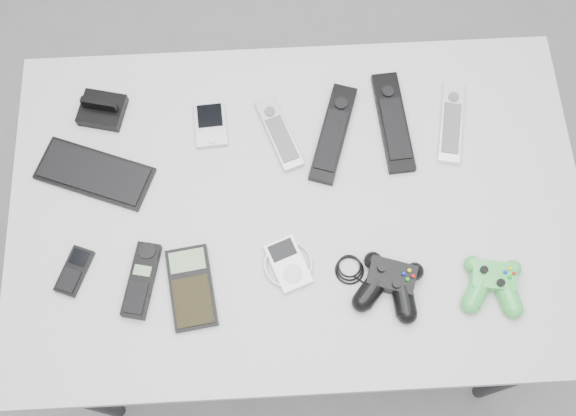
{
  "coord_description": "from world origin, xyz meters",
  "views": [
    {
      "loc": [
        0.01,
        -0.58,
        2.09
      ],
      "look_at": [
        0.03,
        -0.1,
        0.81
      ],
      "focal_mm": 42.0,
      "sensor_mm": 36.0,
      "label": 1
    }
  ],
  "objects_px": {
    "pda": "(211,125)",
    "cordless_handset": "(141,280)",
    "remote_silver_a": "(279,133)",
    "mobile_phone": "(74,271)",
    "pda_keyboard": "(95,173)",
    "mp3_player": "(288,264)",
    "desk": "(296,216)",
    "remote_black_b": "(393,122)",
    "remote_black_a": "(333,133)",
    "controller_black": "(390,283)",
    "remote_silver_b": "(451,122)",
    "calculator": "(191,287)",
    "controller_green": "(493,283)"
  },
  "relations": [
    {
      "from": "desk",
      "to": "mp3_player",
      "type": "distance_m",
      "value": 0.15
    },
    {
      "from": "pda",
      "to": "cordless_handset",
      "type": "xyz_separation_m",
      "value": [
        -0.14,
        -0.34,
        0.0
      ]
    },
    {
      "from": "remote_silver_a",
      "to": "mp3_player",
      "type": "xyz_separation_m",
      "value": [
        0.0,
        -0.29,
        -0.0
      ]
    },
    {
      "from": "pda",
      "to": "mobile_phone",
      "type": "bearing_deg",
      "value": -135.05
    },
    {
      "from": "remote_black_b",
      "to": "remote_silver_b",
      "type": "distance_m",
      "value": 0.13
    },
    {
      "from": "remote_black_b",
      "to": "cordless_handset",
      "type": "xyz_separation_m",
      "value": [
        -0.53,
        -0.32,
        0.0
      ]
    },
    {
      "from": "mobile_phone",
      "to": "calculator",
      "type": "xyz_separation_m",
      "value": [
        0.23,
        -0.05,
        -0.0
      ]
    },
    {
      "from": "mp3_player",
      "to": "remote_black_a",
      "type": "bearing_deg",
      "value": 47.94
    },
    {
      "from": "remote_black_a",
      "to": "calculator",
      "type": "xyz_separation_m",
      "value": [
        -0.3,
        -0.32,
        -0.0
      ]
    },
    {
      "from": "desk",
      "to": "pda",
      "type": "distance_m",
      "value": 0.27
    },
    {
      "from": "mobile_phone",
      "to": "pda_keyboard",
      "type": "bearing_deg",
      "value": 103.58
    },
    {
      "from": "pda",
      "to": "controller_green",
      "type": "height_order",
      "value": "controller_green"
    },
    {
      "from": "desk",
      "to": "pda_keyboard",
      "type": "bearing_deg",
      "value": 168.08
    },
    {
      "from": "cordless_handset",
      "to": "calculator",
      "type": "height_order",
      "value": "cordless_handset"
    },
    {
      "from": "desk",
      "to": "controller_green",
      "type": "height_order",
      "value": "controller_green"
    },
    {
      "from": "desk",
      "to": "pda",
      "type": "relative_size",
      "value": 11.61
    },
    {
      "from": "pda_keyboard",
      "to": "remote_silver_b",
      "type": "xyz_separation_m",
      "value": [
        0.76,
        0.08,
        0.0
      ]
    },
    {
      "from": "remote_silver_b",
      "to": "cordless_handset",
      "type": "relative_size",
      "value": 1.28
    },
    {
      "from": "pda",
      "to": "remote_silver_a",
      "type": "relative_size",
      "value": 0.58
    },
    {
      "from": "calculator",
      "to": "controller_black",
      "type": "bearing_deg",
      "value": -9.98
    },
    {
      "from": "mobile_phone",
      "to": "remote_silver_a",
      "type": "bearing_deg",
      "value": 55.48
    },
    {
      "from": "mp3_player",
      "to": "desk",
      "type": "bearing_deg",
      "value": 58.71
    },
    {
      "from": "cordless_handset",
      "to": "mp3_player",
      "type": "distance_m",
      "value": 0.29
    },
    {
      "from": "remote_silver_a",
      "to": "calculator",
      "type": "height_order",
      "value": "remote_silver_a"
    },
    {
      "from": "remote_silver_a",
      "to": "remote_black_b",
      "type": "bearing_deg",
      "value": -15.99
    },
    {
      "from": "controller_black",
      "to": "calculator",
      "type": "bearing_deg",
      "value": -163.99
    },
    {
      "from": "remote_silver_b",
      "to": "controller_green",
      "type": "distance_m",
      "value": 0.36
    },
    {
      "from": "remote_silver_a",
      "to": "mp3_player",
      "type": "height_order",
      "value": "same"
    },
    {
      "from": "remote_black_b",
      "to": "pda",
      "type": "bearing_deg",
      "value": 173.95
    },
    {
      "from": "remote_black_a",
      "to": "mobile_phone",
      "type": "xyz_separation_m",
      "value": [
        -0.53,
        -0.28,
        -0.0
      ]
    },
    {
      "from": "mobile_phone",
      "to": "controller_black",
      "type": "xyz_separation_m",
      "value": [
        0.62,
        -0.06,
        0.01
      ]
    },
    {
      "from": "remote_black_b",
      "to": "mobile_phone",
      "type": "bearing_deg",
      "value": -159.98
    },
    {
      "from": "mp3_player",
      "to": "controller_black",
      "type": "height_order",
      "value": "controller_black"
    },
    {
      "from": "remote_black_a",
      "to": "mp3_player",
      "type": "height_order",
      "value": "remote_black_a"
    },
    {
      "from": "remote_silver_a",
      "to": "pda",
      "type": "bearing_deg",
      "value": 149.65
    },
    {
      "from": "desk",
      "to": "cordless_handset",
      "type": "relative_size",
      "value": 7.87
    },
    {
      "from": "pda_keyboard",
      "to": "controller_black",
      "type": "bearing_deg",
      "value": -3.36
    },
    {
      "from": "pda_keyboard",
      "to": "remote_black_a",
      "type": "bearing_deg",
      "value": 28.59
    },
    {
      "from": "desk",
      "to": "mp3_player",
      "type": "height_order",
      "value": "mp3_player"
    },
    {
      "from": "remote_silver_b",
      "to": "pda_keyboard",
      "type": "bearing_deg",
      "value": -162.48
    },
    {
      "from": "pda_keyboard",
      "to": "controller_black",
      "type": "distance_m",
      "value": 0.65
    },
    {
      "from": "mp3_player",
      "to": "remote_silver_a",
      "type": "bearing_deg",
      "value": 70.31
    },
    {
      "from": "remote_black_a",
      "to": "remote_silver_b",
      "type": "height_order",
      "value": "remote_black_a"
    },
    {
      "from": "mobile_phone",
      "to": "cordless_handset",
      "type": "relative_size",
      "value": 0.65
    },
    {
      "from": "controller_green",
      "to": "remote_black_b",
      "type": "bearing_deg",
      "value": 122.63
    },
    {
      "from": "desk",
      "to": "mobile_phone",
      "type": "relative_size",
      "value": 12.12
    },
    {
      "from": "calculator",
      "to": "remote_black_b",
      "type": "bearing_deg",
      "value": 30.4
    },
    {
      "from": "desk",
      "to": "mp3_player",
      "type": "relative_size",
      "value": 11.26
    },
    {
      "from": "pda",
      "to": "remote_black_a",
      "type": "relative_size",
      "value": 0.44
    },
    {
      "from": "mobile_phone",
      "to": "controller_green",
      "type": "xyz_separation_m",
      "value": [
        0.82,
        -0.07,
        0.01
      ]
    }
  ]
}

